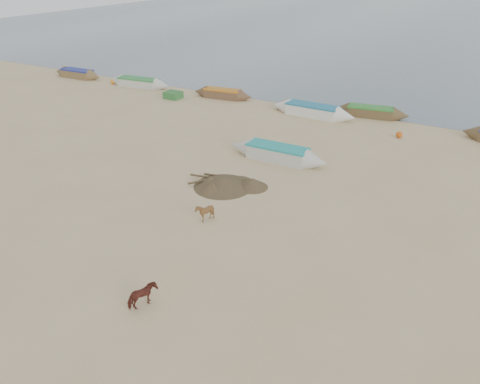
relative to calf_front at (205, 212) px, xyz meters
The scene contains 8 objects.
ground 2.50m from the calf_front, 67.43° to the right, with size 140.00×140.00×0.00m, color tan.
sea 79.74m from the calf_front, 89.32° to the left, with size 160.00×160.00×0.00m, color slate.
calf_front is the anchor object (origin of this frame).
calf_right 6.34m from the calf_front, 76.99° to the right, with size 0.92×0.78×0.92m, color #58251C.
near_canoe 8.33m from the calf_front, 90.79° to the left, with size 6.41×1.28×0.95m, color beige, non-canonical shape.
debris_pile 3.76m from the calf_front, 107.87° to the left, with size 3.23×3.23×0.52m, color brown.
waterline_canoes 18.97m from the calf_front, 103.93° to the left, with size 50.56×3.88×0.92m.
beach_clutter 18.19m from the calf_front, 74.23° to the left, with size 44.76×3.29×0.64m.
Camera 1 is at (9.89, -13.66, 11.31)m, focal length 35.00 mm.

